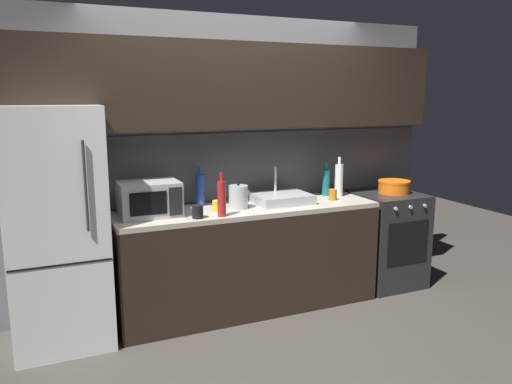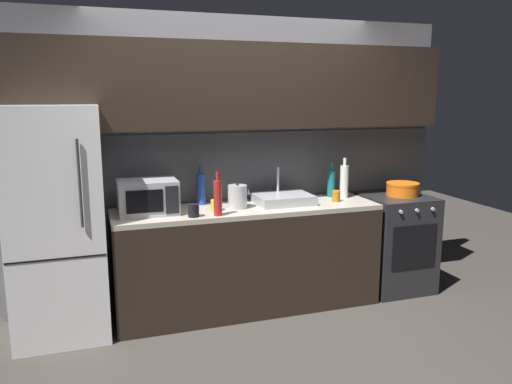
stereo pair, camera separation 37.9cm
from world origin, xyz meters
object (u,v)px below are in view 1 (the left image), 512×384
(refrigerator, at_px, (57,228))
(wine_bottle_red, at_px, (222,198))
(microwave, at_px, (149,199))
(mug_amber, at_px, (333,195))
(kettle, at_px, (238,197))
(wine_bottle_blue, at_px, (200,189))
(wine_bottle_teal, at_px, (326,182))
(wine_bottle_white, at_px, (339,180))
(mug_yellow, at_px, (217,206))
(cooking_pot, at_px, (394,187))
(oven_range, at_px, (387,239))
(mug_dark, at_px, (198,212))

(refrigerator, bearing_deg, wine_bottle_red, -10.67)
(microwave, distance_m, mug_amber, 1.63)
(kettle, xyz_separation_m, wine_bottle_blue, (-0.25, 0.24, 0.04))
(wine_bottle_teal, bearing_deg, wine_bottle_white, -38.92)
(wine_bottle_white, distance_m, mug_yellow, 1.26)
(microwave, height_order, cooking_pot, microwave)
(microwave, height_order, mug_yellow, microwave)
(mug_yellow, distance_m, cooking_pot, 1.81)
(wine_bottle_red, relative_size, mug_yellow, 3.87)
(refrigerator, relative_size, mug_yellow, 19.68)
(mug_amber, distance_m, cooking_pot, 0.71)
(kettle, bearing_deg, oven_range, 0.75)
(mug_dark, bearing_deg, wine_bottle_teal, 15.30)
(kettle, relative_size, wine_bottle_teal, 0.70)
(wine_bottle_blue, relative_size, mug_yellow, 3.75)
(mug_amber, bearing_deg, wine_bottle_white, 42.23)
(wine_bottle_red, relative_size, mug_amber, 3.52)
(oven_range, bearing_deg, microwave, 179.51)
(cooking_pot, bearing_deg, wine_bottle_blue, 173.27)
(oven_range, xyz_separation_m, kettle, (-1.56, -0.02, 0.55))
(wine_bottle_red, bearing_deg, cooking_pot, 6.97)
(refrigerator, distance_m, microwave, 0.70)
(microwave, bearing_deg, mug_amber, -2.12)
(refrigerator, relative_size, wine_bottle_blue, 5.25)
(wine_bottle_blue, height_order, wine_bottle_white, wine_bottle_white)
(microwave, bearing_deg, cooking_pot, -0.45)
(wine_bottle_blue, distance_m, mug_dark, 0.46)
(wine_bottle_white, relative_size, cooking_pot, 1.22)
(refrigerator, height_order, mug_amber, refrigerator)
(wine_bottle_blue, bearing_deg, mug_amber, -12.79)
(oven_range, relative_size, mug_dark, 8.87)
(refrigerator, xyz_separation_m, wine_bottle_blue, (1.15, 0.22, 0.16))
(wine_bottle_blue, xyz_separation_m, wine_bottle_red, (0.04, -0.44, 0.01))
(oven_range, relative_size, kettle, 4.13)
(wine_bottle_blue, distance_m, mug_yellow, 0.29)
(kettle, relative_size, mug_amber, 2.22)
(microwave, height_order, wine_bottle_teal, wine_bottle_teal)
(wine_bottle_teal, bearing_deg, mug_dark, -164.70)
(microwave, distance_m, mug_yellow, 0.55)
(kettle, bearing_deg, wine_bottle_teal, 11.12)
(wine_bottle_white, bearing_deg, wine_bottle_teal, 141.08)
(kettle, xyz_separation_m, wine_bottle_white, (1.05, 0.11, 0.06))
(microwave, relative_size, wine_bottle_red, 1.33)
(mug_yellow, relative_size, cooking_pot, 0.30)
(kettle, bearing_deg, microwave, 176.85)
(kettle, relative_size, wine_bottle_red, 0.63)
(oven_range, height_order, microwave, microwave)
(microwave, xyz_separation_m, wine_bottle_white, (1.78, 0.07, 0.02))
(oven_range, height_order, wine_bottle_blue, wine_bottle_blue)
(mug_yellow, bearing_deg, wine_bottle_red, -98.03)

